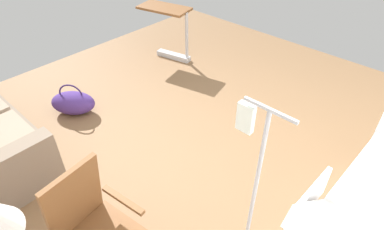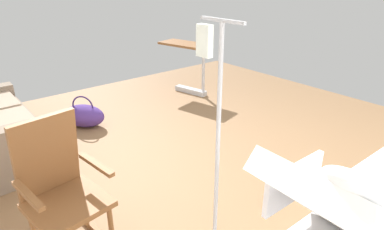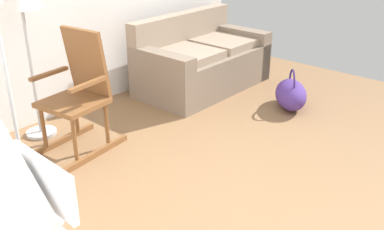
# 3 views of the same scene
# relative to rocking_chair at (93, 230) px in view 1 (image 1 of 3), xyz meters

# --- Properties ---
(ground_plane) EXTENTS (6.39, 6.39, 0.00)m
(ground_plane) POSITION_rel_rocking_chair_xyz_m (0.29, -1.59, -0.50)
(ground_plane) COLOR olive
(rocking_chair) EXTENTS (0.82, 0.57, 1.05)m
(rocking_chair) POSITION_rel_rocking_chair_xyz_m (0.00, 0.00, 0.00)
(rocking_chair) COLOR brown
(rocking_chair) RESTS_ON ground
(overbed_table) EXTENTS (0.88, 0.58, 0.84)m
(overbed_table) POSITION_rel_rocking_chair_xyz_m (2.18, -2.86, 0.03)
(overbed_table) COLOR #B2B5BA
(overbed_table) RESTS_ON ground
(duffel_bag) EXTENTS (0.64, 0.60, 0.43)m
(duffel_bag) POSITION_rel_rocking_chair_xyz_m (1.99, -0.94, -0.35)
(duffel_bag) COLOR #472D7A
(duffel_bag) RESTS_ON ground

